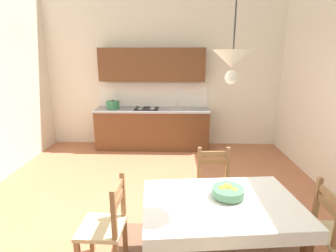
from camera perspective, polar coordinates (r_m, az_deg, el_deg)
ground_plane at (r=3.59m, az=-3.53°, el=-20.53°), size 5.85×6.76×0.10m
wall_back at (r=6.05m, az=-1.06°, el=14.81°), size 5.85×0.12×4.02m
kitchen_cabinetry at (r=5.86m, az=-3.47°, el=3.41°), size 2.51×0.63×2.20m
dining_table at (r=2.59m, az=11.42°, el=-18.18°), size 1.50×1.07×0.75m
dining_chair_tv_side at (r=2.77m, az=-13.40°, el=-20.51°), size 0.43×0.43×0.93m
dining_chair_kitchen_side at (r=3.39m, az=10.06°, el=-13.21°), size 0.44×0.44×0.93m
fruit_bowl at (r=2.57m, az=12.91°, el=-13.72°), size 0.30×0.30×0.12m
pendant_lamp at (r=2.15m, az=13.91°, el=13.70°), size 0.32×0.32×0.80m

